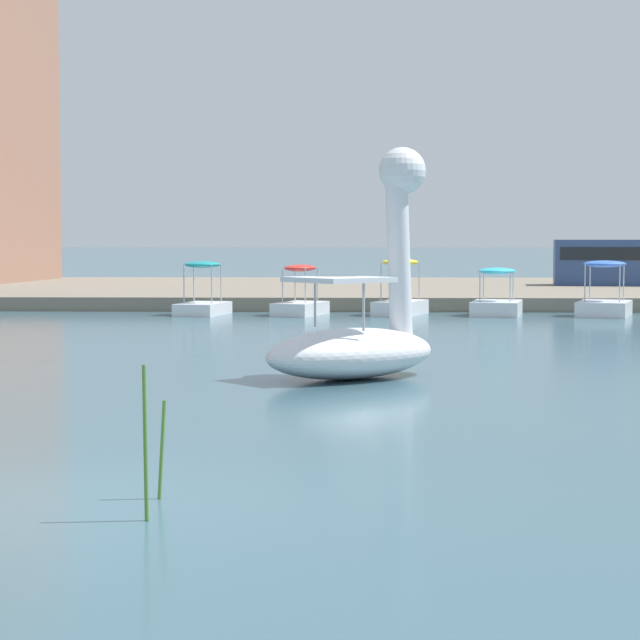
{
  "coord_description": "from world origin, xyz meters",
  "views": [
    {
      "loc": [
        2.85,
        -9.87,
        2.21
      ],
      "look_at": [
        2.01,
        13.7,
        0.64
      ],
      "focal_mm": 68.54,
      "sensor_mm": 36.0,
      "label": 1
    }
  ],
  "objects": [
    {
      "name": "swan_boat",
      "position": [
        2.79,
        9.51,
        0.86
      ],
      "size": [
        3.42,
        3.25,
        3.7
      ],
      "color": "white",
      "rests_on": "ground_plane"
    },
    {
      "name": "ground_plane",
      "position": [
        0.0,
        0.0,
        0.0
      ],
      "size": [
        628.08,
        628.08,
        0.0
      ],
      "primitive_type": "plane",
      "color": "#385966"
    },
    {
      "name": "parked_van",
      "position": [
        12.5,
        37.54,
        1.38
      ],
      "size": [
        4.72,
        2.43,
        1.75
      ],
      "color": "navy",
      "rests_on": "shore_bank_far"
    },
    {
      "name": "pedal_boat_teal",
      "position": [
        -1.84,
        25.54,
        0.45
      ],
      "size": [
        1.53,
        2.32,
        1.57
      ],
      "color": "white",
      "rests_on": "ground_plane"
    },
    {
      "name": "pedal_boat_blue",
      "position": [
        9.77,
        25.39,
        0.48
      ],
      "size": [
        1.99,
        2.51,
        1.6
      ],
      "color": "white",
      "rests_on": "ground_plane"
    },
    {
      "name": "shore_bank_far",
      "position": [
        0.0,
        36.95,
        0.21
      ],
      "size": [
        150.78,
        19.71,
        0.43
      ],
      "primitive_type": "cube",
      "color": "slate",
      "rests_on": "ground_plane"
    },
    {
      "name": "pedal_boat_yellow",
      "position": [
        3.92,
        25.63,
        0.5
      ],
      "size": [
        1.75,
        2.43,
        1.64
      ],
      "color": "white",
      "rests_on": "ground_plane"
    },
    {
      "name": "pedal_boat_red",
      "position": [
        1.01,
        25.44,
        0.44
      ],
      "size": [
        1.67,
        2.29,
        1.47
      ],
      "color": "white",
      "rests_on": "ground_plane"
    },
    {
      "name": "pedal_boat_cyan",
      "position": [
        6.71,
        25.59,
        0.42
      ],
      "size": [
        1.74,
        2.37,
        1.39
      ],
      "color": "white",
      "rests_on": "ground_plane"
    },
    {
      "name": "reed_clump_foreground",
      "position": [
        -0.17,
        0.09,
        0.56
      ],
      "size": [
        2.69,
        1.11,
        1.43
      ],
      "color": "#4C7F33",
      "rests_on": "ground_plane"
    }
  ]
}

